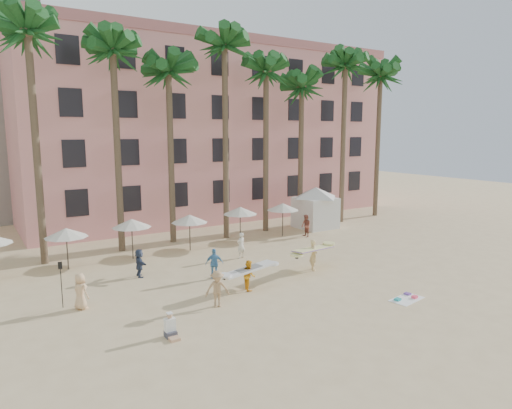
{
  "coord_description": "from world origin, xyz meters",
  "views": [
    {
      "loc": [
        -13.78,
        -15.88,
        8.16
      ],
      "look_at": [
        0.27,
        6.0,
        4.0
      ],
      "focal_mm": 32.0,
      "sensor_mm": 36.0,
      "label": 1
    }
  ],
  "objects_px": {
    "cabana": "(315,204)",
    "carrier_yellow": "(314,253)",
    "pink_hotel": "(205,133)",
    "carrier_white": "(249,274)"
  },
  "relations": [
    {
      "from": "carrier_yellow",
      "to": "carrier_white",
      "type": "bearing_deg",
      "value": -170.63
    },
    {
      "from": "carrier_white",
      "to": "cabana",
      "type": "bearing_deg",
      "value": 38.06
    },
    {
      "from": "cabana",
      "to": "carrier_white",
      "type": "bearing_deg",
      "value": -141.94
    },
    {
      "from": "carrier_white",
      "to": "pink_hotel",
      "type": "bearing_deg",
      "value": 68.7
    },
    {
      "from": "cabana",
      "to": "carrier_yellow",
      "type": "xyz_separation_m",
      "value": [
        -8.01,
        -9.38,
        -1.02
      ]
    },
    {
      "from": "cabana",
      "to": "carrier_white",
      "type": "height_order",
      "value": "cabana"
    },
    {
      "from": "pink_hotel",
      "to": "carrier_white",
      "type": "height_order",
      "value": "pink_hotel"
    },
    {
      "from": "cabana",
      "to": "carrier_white",
      "type": "xyz_separation_m",
      "value": [
        -13.04,
        -10.21,
        -1.2
      ]
    },
    {
      "from": "carrier_yellow",
      "to": "carrier_white",
      "type": "xyz_separation_m",
      "value": [
        -5.03,
        -0.83,
        -0.18
      ]
    },
    {
      "from": "cabana",
      "to": "carrier_yellow",
      "type": "bearing_deg",
      "value": -130.49
    }
  ]
}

